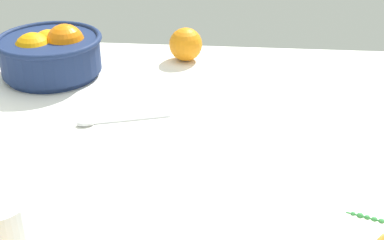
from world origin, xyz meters
TOP-DOWN VIEW (x-y plane):
  - ground_plane at (0.00, 0.00)cm, footprint 128.57×100.01cm
  - fruit_bowl at (-29.74, 28.87)cm, footprint 22.69×22.69cm
  - juice_glass at (-16.46, -28.89)cm, footprint 7.06×7.06cm
  - loose_orange_2 at (-1.51, 40.30)cm, footprint 7.74×7.74cm
  - spoon at (-12.63, 8.26)cm, footprint 16.97×6.53cm
  - herb_sprig_0 at (29.44, -15.65)cm, footprint 5.53×2.20cm

SIDE VIEW (x-z plane):
  - ground_plane at x=0.00cm, z-range -3.00..0.00cm
  - herb_sprig_0 at x=29.44cm, z-range -0.21..0.77cm
  - spoon at x=-12.63cm, z-range -0.07..0.93cm
  - loose_orange_2 at x=-1.51cm, z-range 0.00..7.74cm
  - juice_glass at x=-16.46cm, z-range -0.67..8.96cm
  - fruit_bowl at x=-29.74cm, z-range -0.39..11.06cm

